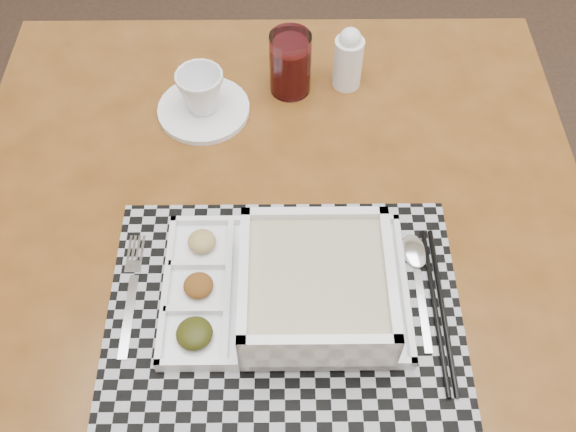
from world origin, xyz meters
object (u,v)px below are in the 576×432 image
Objects in this scene: juice_glass at (290,65)px; creamer_bottle at (348,59)px; cup at (201,91)px; dining_table at (274,254)px; serving_tray at (305,289)px.

creamer_bottle is at bearing -0.04° from juice_glass.
juice_glass is at bearing 179.96° from creamer_bottle.
creamer_bottle reaches higher than cup.
dining_table is at bearing -79.33° from cup.
serving_tray reaches higher than dining_table.
cup is at bearing -171.60° from creamer_bottle.
dining_table is 0.17m from serving_tray.
cup is 0.25m from creamer_bottle.
serving_tray is at bearing -81.84° from cup.
creamer_bottle is (0.10, -0.00, 0.00)m from juice_glass.
creamer_bottle is (0.13, 0.40, 0.02)m from serving_tray.
creamer_bottle is (0.24, 0.04, 0.01)m from cup.
juice_glass is 0.97× the size of creamer_bottle.
cup is at bearing -166.29° from juice_glass.
cup is (-0.11, 0.37, 0.01)m from serving_tray.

